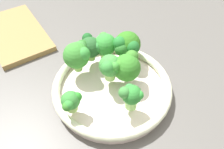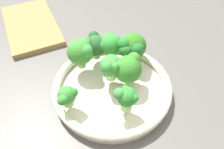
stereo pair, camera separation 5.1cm
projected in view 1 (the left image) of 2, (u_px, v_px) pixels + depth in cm
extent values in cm
cube|color=#5B5955|center=(109.00, 110.00, 53.98)|extent=(130.00, 130.00, 2.50)
cylinder|color=silver|center=(112.00, 90.00, 55.38)|extent=(27.52, 27.52, 1.58)
torus|color=#E3E7C3|center=(112.00, 86.00, 54.08)|extent=(28.66, 28.66, 1.93)
cylinder|color=#7AB15C|center=(126.00, 76.00, 53.74)|extent=(1.97, 1.97, 1.63)
sphere|color=#358128|center=(127.00, 68.00, 51.60)|extent=(6.44, 6.44, 6.44)
sphere|color=#3A812A|center=(132.00, 57.00, 51.69)|extent=(3.19, 3.19, 3.19)
sphere|color=#3A882B|center=(120.00, 65.00, 50.11)|extent=(2.65, 2.65, 2.65)
sphere|color=#308A30|center=(119.00, 68.00, 50.62)|extent=(3.00, 3.00, 3.00)
cylinder|color=#8DCA56|center=(90.00, 56.00, 58.17)|extent=(2.08, 2.08, 2.18)
sphere|color=#285D2B|center=(89.00, 48.00, 56.09)|extent=(5.31, 5.31, 5.31)
sphere|color=#2B6927|center=(83.00, 46.00, 54.67)|extent=(3.01, 3.01, 3.01)
sphere|color=#1B5923|center=(87.00, 38.00, 56.68)|extent=(2.70, 2.70, 2.70)
cylinder|color=#8ECF5F|center=(105.00, 54.00, 58.56)|extent=(2.56, 2.56, 2.41)
sphere|color=green|center=(105.00, 45.00, 56.32)|extent=(5.64, 5.64, 5.64)
sphere|color=#34893D|center=(97.00, 47.00, 55.27)|extent=(2.54, 2.54, 2.54)
sphere|color=green|center=(109.00, 40.00, 56.89)|extent=(2.71, 2.71, 2.71)
sphere|color=#408535|center=(104.00, 37.00, 56.74)|extent=(2.39, 2.39, 2.39)
cylinder|color=#8CBE67|center=(127.00, 53.00, 59.16)|extent=(2.45, 2.45, 1.70)
sphere|color=#31781F|center=(127.00, 44.00, 56.93)|extent=(6.70, 6.70, 6.70)
sphere|color=#2F762E|center=(121.00, 49.00, 55.07)|extent=(3.47, 3.47, 3.47)
sphere|color=#26782F|center=(120.00, 43.00, 54.85)|extent=(3.39, 3.39, 3.39)
sphere|color=#23722D|center=(132.00, 47.00, 55.06)|extent=(3.62, 3.62, 3.62)
cylinder|color=#7EB751|center=(78.00, 66.00, 55.49)|extent=(2.02, 2.02, 2.58)
sphere|color=#3A8A31|center=(76.00, 56.00, 53.02)|extent=(6.31, 6.31, 6.31)
sphere|color=green|center=(84.00, 54.00, 51.60)|extent=(3.11, 3.11, 3.11)
sphere|color=#3D873A|center=(80.00, 48.00, 53.67)|extent=(3.40, 3.40, 3.40)
cylinder|color=#8FCA6A|center=(131.00, 103.00, 47.91)|extent=(2.53, 2.53, 2.73)
sphere|color=#2F8833|center=(132.00, 95.00, 45.89)|extent=(4.23, 4.23, 4.23)
sphere|color=#388A40|center=(129.00, 88.00, 46.74)|extent=(1.88, 1.88, 1.88)
sphere|color=#3C883C|center=(124.00, 93.00, 44.87)|extent=(2.52, 2.52, 2.52)
sphere|color=green|center=(139.00, 95.00, 45.30)|extent=(2.04, 2.04, 2.04)
cylinder|color=#9BD36C|center=(110.00, 74.00, 53.54)|extent=(2.46, 2.46, 2.53)
sphere|color=#418E3E|center=(110.00, 66.00, 51.35)|extent=(5.22, 5.22, 5.22)
sphere|color=green|center=(115.00, 67.00, 49.14)|extent=(2.14, 2.14, 2.14)
sphere|color=#388D3B|center=(108.00, 68.00, 49.44)|extent=(3.08, 3.08, 3.08)
sphere|color=#378B39|center=(108.00, 68.00, 49.03)|extent=(3.03, 3.03, 3.03)
cylinder|color=#9CC869|center=(72.00, 108.00, 47.63)|extent=(2.45, 2.45, 1.74)
sphere|color=#398B39|center=(71.00, 102.00, 46.03)|extent=(4.01, 4.01, 4.01)
sphere|color=#358C36|center=(69.00, 105.00, 44.70)|extent=(2.11, 2.11, 2.11)
sphere|color=#298427|center=(77.00, 97.00, 46.27)|extent=(2.04, 2.04, 2.04)
sphere|color=#37842D|center=(67.00, 106.00, 44.63)|extent=(2.03, 2.03, 2.03)
cube|color=olive|center=(16.00, 33.00, 70.83)|extent=(30.25, 21.10, 1.60)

